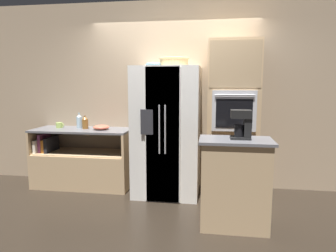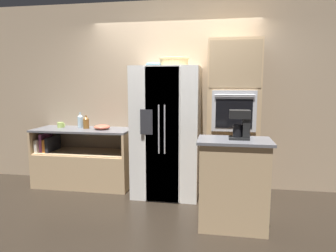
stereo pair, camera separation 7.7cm
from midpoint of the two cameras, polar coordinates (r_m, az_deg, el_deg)
name	(u,v)px [view 1 (the left image)]	position (r m, az deg, el deg)	size (l,w,h in m)	color
ground_plane	(170,193)	(4.44, -0.07, -12.73)	(20.00, 20.00, 0.00)	black
wall_back	(175,95)	(4.62, 0.80, 5.89)	(12.00, 0.06, 2.80)	tan
counter_left	(82,165)	(4.86, -16.42, -7.22)	(1.48, 0.60, 0.89)	tan
refrigerator	(167,131)	(4.25, -0.69, -1.03)	(0.91, 0.83, 1.81)	white
wall_oven	(232,119)	(4.27, 11.62, 1.27)	(0.69, 0.66, 2.16)	tan
island_counter	(235,183)	(3.41, 11.92, -10.60)	(0.78, 0.49, 0.99)	tan
wicker_basket	(174,62)	(4.21, 0.63, 12.15)	(0.41, 0.41, 0.12)	tan
fruit_bowl	(154,64)	(4.18, -3.29, 11.64)	(0.23, 0.23, 0.06)	#668C99
bottle_tall	(85,122)	(4.74, -15.96, 0.68)	(0.09, 0.09, 0.20)	brown
bottle_short	(79,121)	(4.85, -16.98, 0.94)	(0.08, 0.08, 0.24)	silver
mug	(59,125)	(4.98, -20.40, 0.15)	(0.13, 0.10, 0.08)	#B2D166
mixing_bowl	(101,127)	(4.60, -13.07, -0.23)	(0.24, 0.24, 0.07)	#DB664C
coffee_maker	(243,123)	(3.29, 13.46, 0.55)	(0.22, 0.17, 0.31)	black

